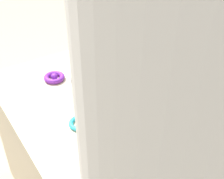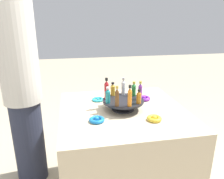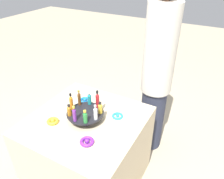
% 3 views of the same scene
% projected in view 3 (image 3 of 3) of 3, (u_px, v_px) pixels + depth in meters
% --- Properties ---
extents(ground_plane, '(12.00, 12.00, 0.00)m').
position_uv_depth(ground_plane, '(91.00, 178.00, 2.06)').
color(ground_plane, tan).
extents(party_table, '(0.85, 0.85, 0.71)m').
position_uv_depth(party_table, '(88.00, 152.00, 1.87)').
color(party_table, beige).
rests_on(party_table, ground_plane).
extents(display_stand, '(0.28, 0.28, 0.07)m').
position_uv_depth(display_stand, '(85.00, 115.00, 1.66)').
color(display_stand, black).
rests_on(display_stand, party_table).
extents(bottle_gold, '(0.03, 0.03, 0.10)m').
position_uv_depth(bottle_gold, '(100.00, 108.00, 1.62)').
color(bottle_gold, gold).
rests_on(bottle_gold, display_stand).
extents(bottle_red, '(0.03, 0.03, 0.15)m').
position_uv_depth(bottle_red, '(98.00, 100.00, 1.67)').
color(bottle_red, '#B21E23').
rests_on(bottle_red, display_stand).
extents(bottle_teal, '(0.03, 0.03, 0.11)m').
position_uv_depth(bottle_teal, '(89.00, 99.00, 1.72)').
color(bottle_teal, teal).
rests_on(bottle_teal, display_stand).
extents(bottle_brown, '(0.03, 0.03, 0.13)m').
position_uv_depth(bottle_brown, '(79.00, 98.00, 1.70)').
color(bottle_brown, brown).
rests_on(bottle_brown, display_stand).
extents(bottle_orange, '(0.03, 0.03, 0.14)m').
position_uv_depth(bottle_orange, '(71.00, 102.00, 1.65)').
color(bottle_orange, orange).
rests_on(bottle_orange, display_stand).
extents(bottle_amber, '(0.03, 0.03, 0.10)m').
position_uv_depth(bottle_amber, '(69.00, 111.00, 1.59)').
color(bottle_amber, '#AD6B19').
rests_on(bottle_amber, display_stand).
extents(bottle_purple, '(0.03, 0.03, 0.13)m').
position_uv_depth(bottle_purple, '(74.00, 114.00, 1.53)').
color(bottle_purple, '#702D93').
rests_on(bottle_purple, display_stand).
extents(bottle_green, '(0.03, 0.03, 0.10)m').
position_uv_depth(bottle_green, '(85.00, 117.00, 1.52)').
color(bottle_green, '#288438').
rests_on(bottle_green, display_stand).
extents(bottle_clear, '(0.03, 0.03, 0.12)m').
position_uv_depth(bottle_clear, '(95.00, 113.00, 1.55)').
color(bottle_clear, silver).
rests_on(bottle_clear, display_stand).
extents(ribbon_bow_gold, '(0.09, 0.09, 0.03)m').
position_uv_depth(ribbon_bow_gold, '(53.00, 121.00, 1.65)').
color(ribbon_bow_gold, gold).
rests_on(ribbon_bow_gold, party_table).
extents(ribbon_bow_purple, '(0.10, 0.10, 0.03)m').
position_uv_depth(ribbon_bow_purple, '(87.00, 142.00, 1.47)').
color(ribbon_bow_purple, purple).
rests_on(ribbon_bow_purple, party_table).
extents(ribbon_bow_teal, '(0.09, 0.09, 0.02)m').
position_uv_depth(ribbon_bow_teal, '(118.00, 116.00, 1.71)').
color(ribbon_bow_teal, '#2DB7CC').
rests_on(ribbon_bow_teal, party_table).
extents(ribbon_bow_blue, '(0.09, 0.09, 0.03)m').
position_uv_depth(ribbon_bow_blue, '(85.00, 100.00, 1.89)').
color(ribbon_bow_blue, blue).
rests_on(ribbon_bow_blue, party_table).
extents(person_figure, '(0.28, 0.28, 1.66)m').
position_uv_depth(person_figure, '(157.00, 76.00, 2.01)').
color(person_figure, '#282D42').
rests_on(person_figure, ground_plane).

